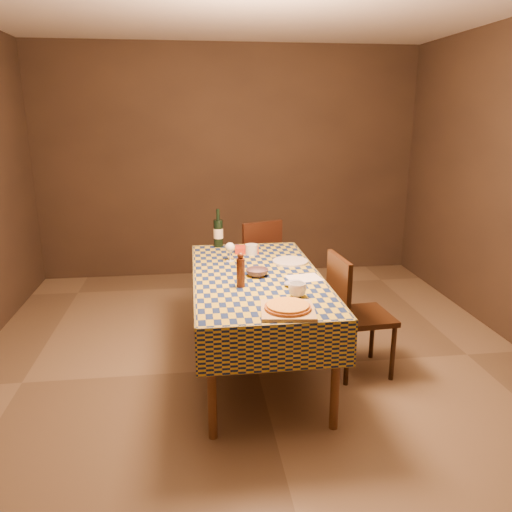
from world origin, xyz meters
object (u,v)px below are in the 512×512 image
Objects in this scene: pizza at (288,307)px; white_plate at (290,261)px; cutting_board at (288,310)px; wine_bottle at (218,233)px; dining_table at (257,284)px; bowl at (257,272)px; chair_right at (352,308)px; chair_far at (257,260)px.

pizza is 1.25× the size of white_plate.
cutting_board is 1.63m from wine_bottle.
white_plate is (0.22, 1.02, -0.00)m from cutting_board.
white_plate is at bearing 77.98° from cutting_board.
dining_table is at bearing -74.61° from wine_bottle.
cutting_board is at bearing -102.02° from white_plate.
bowl reaches higher than cutting_board.
pizza is 1.04× the size of wine_bottle.
chair_far is at bearing 111.45° from chair_right.
chair_right reaches higher than cutting_board.
cutting_board is at bearing -78.45° from wine_bottle.
dining_table is 0.75m from cutting_board.
chair_right is at bearing -46.94° from wine_bottle.
chair_right is (0.61, 0.60, -0.26)m from cutting_board.
chair_far is at bearing 87.98° from cutting_board.
white_plate is 0.30× the size of chair_right.
white_plate is (0.31, 0.31, -0.02)m from bowl.
pizza is 2.14× the size of bowl.
bowl is at bearing -92.74° from dining_table.
bowl reaches higher than dining_table.
chair_far reaches higher than pizza.
dining_table is 1.98× the size of chair_far.
wine_bottle is (-0.33, 1.60, 0.12)m from cutting_board.
dining_table is 5.18× the size of pizza.
pizza is at bearing -75.96° from cutting_board.
wine_bottle is 1.42m from chair_right.
white_plate is (0.31, 0.28, 0.08)m from dining_table.
chair_right is at bearing -9.30° from bowl.
wine_bottle is at bearing 105.39° from dining_table.
cutting_board is 1.05m from white_plate.
dining_table is at bearing 168.46° from chair_right.
white_plate is at bearing 45.14° from bowl.
chair_right is (0.70, -0.14, -0.17)m from dining_table.
wine_bottle is 0.80m from white_plate.
bowl is at bearing 97.35° from cutting_board.
chair_far reaches higher than white_plate.
chair_far reaches higher than dining_table.
dining_table is 1.25m from chair_far.
chair_right is (0.93, -1.00, -0.38)m from wine_bottle.
chair_far and chair_right have the same top height.
chair_far is (0.16, 1.25, -0.27)m from bowl.
chair_right reaches higher than dining_table.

